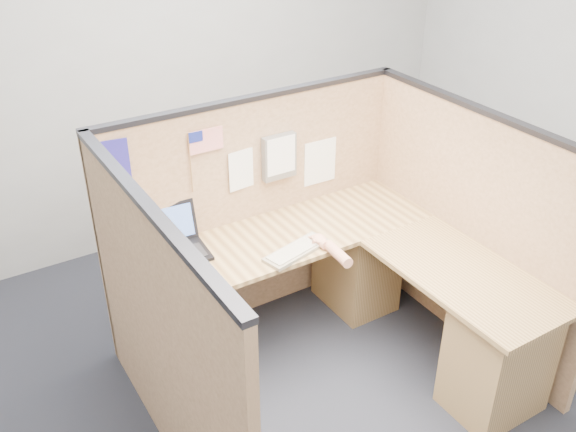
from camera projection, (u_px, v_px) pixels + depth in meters
floor at (341, 392)px, 3.78m from camera, size 5.00×5.00×0.00m
wall_back at (171, 64)px, 4.74m from camera, size 5.00×0.00×5.00m
cubicle_partitions at (304, 250)px, 3.71m from camera, size 2.06×1.83×1.53m
l_desk at (341, 304)px, 3.88m from camera, size 1.95×1.75×0.73m
laptop at (173, 242)px, 3.74m from camera, size 0.37×0.36×0.25m
keyboard at (296, 250)px, 3.75m from camera, size 0.45×0.24×0.03m
mouse at (319, 242)px, 3.82m from camera, size 0.11×0.09×0.04m
hand_forearm at (332, 249)px, 3.73m from camera, size 0.10×0.34×0.07m
blue_poster at (112, 162)px, 3.43m from camera, size 0.19×0.03×0.25m
american_flag at (202, 144)px, 3.66m from camera, size 0.22×0.01×0.37m
file_holder at (279, 157)px, 3.98m from camera, size 0.23×0.05×0.29m
paper_left at (243, 169)px, 3.91m from camera, size 0.20×0.03×0.26m
paper_right at (320, 162)px, 4.21m from camera, size 0.24×0.01×0.31m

